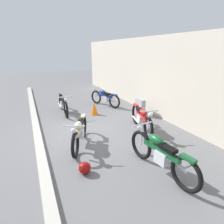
{
  "coord_description": "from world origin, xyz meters",
  "views": [
    {
      "loc": [
        5.97,
        -1.73,
        2.76
      ],
      "look_at": [
        -0.12,
        1.02,
        0.55
      ],
      "focal_mm": 30.38,
      "sensor_mm": 36.0,
      "label": 1
    }
  ],
  "objects_px": {
    "stone_marker": "(140,107)",
    "helmet": "(85,168)",
    "motorcycle_red": "(142,118)",
    "motorcycle_blue": "(105,97)",
    "traffic_cone": "(94,109)",
    "motorcycle_black": "(63,104)",
    "motorcycle_cream": "(80,132)",
    "motorcycle_green": "(160,154)"
  },
  "relations": [
    {
      "from": "stone_marker",
      "to": "helmet",
      "type": "distance_m",
      "value": 4.63
    },
    {
      "from": "motorcycle_red",
      "to": "motorcycle_blue",
      "type": "relative_size",
      "value": 1.14
    },
    {
      "from": "stone_marker",
      "to": "traffic_cone",
      "type": "bearing_deg",
      "value": -114.55
    },
    {
      "from": "motorcycle_blue",
      "to": "traffic_cone",
      "type": "bearing_deg",
      "value": 116.06
    },
    {
      "from": "motorcycle_black",
      "to": "helmet",
      "type": "bearing_deg",
      "value": -3.72
    },
    {
      "from": "traffic_cone",
      "to": "motorcycle_blue",
      "type": "distance_m",
      "value": 1.47
    },
    {
      "from": "motorcycle_blue",
      "to": "motorcycle_cream",
      "type": "xyz_separation_m",
      "value": [
        3.65,
        -2.29,
        0.01
      ]
    },
    {
      "from": "helmet",
      "to": "motorcycle_black",
      "type": "distance_m",
      "value": 4.7
    },
    {
      "from": "stone_marker",
      "to": "motorcycle_black",
      "type": "height_order",
      "value": "motorcycle_black"
    },
    {
      "from": "stone_marker",
      "to": "motorcycle_red",
      "type": "distance_m",
      "value": 1.79
    },
    {
      "from": "motorcycle_green",
      "to": "motorcycle_cream",
      "type": "relative_size",
      "value": 1.16
    },
    {
      "from": "motorcycle_blue",
      "to": "motorcycle_black",
      "type": "xyz_separation_m",
      "value": [
        0.36,
        -2.16,
        0.01
      ]
    },
    {
      "from": "traffic_cone",
      "to": "motorcycle_black",
      "type": "distance_m",
      "value": 1.43
    },
    {
      "from": "helmet",
      "to": "motorcycle_red",
      "type": "bearing_deg",
      "value": 121.58
    },
    {
      "from": "helmet",
      "to": "motorcycle_black",
      "type": "xyz_separation_m",
      "value": [
        -4.67,
        0.39,
        0.3
      ]
    },
    {
      "from": "motorcycle_red",
      "to": "helmet",
      "type": "bearing_deg",
      "value": -43.8
    },
    {
      "from": "traffic_cone",
      "to": "motorcycle_red",
      "type": "relative_size",
      "value": 0.26
    },
    {
      "from": "motorcycle_black",
      "to": "motorcycle_cream",
      "type": "distance_m",
      "value": 3.29
    },
    {
      "from": "stone_marker",
      "to": "traffic_cone",
      "type": "distance_m",
      "value": 2.02
    },
    {
      "from": "helmet",
      "to": "motorcycle_green",
      "type": "height_order",
      "value": "motorcycle_green"
    },
    {
      "from": "motorcycle_green",
      "to": "motorcycle_red",
      "type": "xyz_separation_m",
      "value": [
        -2.2,
        0.9,
        -0.0
      ]
    },
    {
      "from": "traffic_cone",
      "to": "motorcycle_green",
      "type": "height_order",
      "value": "motorcycle_green"
    },
    {
      "from": "motorcycle_cream",
      "to": "motorcycle_blue",
      "type": "bearing_deg",
      "value": 173.43
    },
    {
      "from": "motorcycle_red",
      "to": "motorcycle_blue",
      "type": "bearing_deg",
      "value": -165.74
    },
    {
      "from": "helmet",
      "to": "motorcycle_cream",
      "type": "bearing_deg",
      "value": 169.24
    },
    {
      "from": "stone_marker",
      "to": "motorcycle_green",
      "type": "xyz_separation_m",
      "value": [
        3.73,
        -1.82,
        0.12
      ]
    },
    {
      "from": "stone_marker",
      "to": "motorcycle_blue",
      "type": "height_order",
      "value": "motorcycle_blue"
    },
    {
      "from": "motorcycle_blue",
      "to": "motorcycle_green",
      "type": "bearing_deg",
      "value": 147.39
    },
    {
      "from": "motorcycle_red",
      "to": "motorcycle_blue",
      "type": "xyz_separation_m",
      "value": [
        -3.48,
        0.02,
        -0.04
      ]
    },
    {
      "from": "helmet",
      "to": "traffic_cone",
      "type": "relative_size",
      "value": 0.52
    },
    {
      "from": "stone_marker",
      "to": "motorcycle_green",
      "type": "relative_size",
      "value": 0.32
    },
    {
      "from": "traffic_cone",
      "to": "motorcycle_green",
      "type": "bearing_deg",
      "value": 0.29
    },
    {
      "from": "helmet",
      "to": "motorcycle_blue",
      "type": "xyz_separation_m",
      "value": [
        -5.03,
        2.55,
        0.29
      ]
    },
    {
      "from": "motorcycle_blue",
      "to": "motorcycle_black",
      "type": "distance_m",
      "value": 2.19
    },
    {
      "from": "traffic_cone",
      "to": "motorcycle_blue",
      "type": "relative_size",
      "value": 0.29
    },
    {
      "from": "traffic_cone",
      "to": "motorcycle_red",
      "type": "xyz_separation_m",
      "value": [
        2.37,
        0.93,
        0.2
      ]
    },
    {
      "from": "motorcycle_green",
      "to": "motorcycle_red",
      "type": "distance_m",
      "value": 2.38
    },
    {
      "from": "traffic_cone",
      "to": "motorcycle_green",
      "type": "relative_size",
      "value": 0.25
    },
    {
      "from": "helmet",
      "to": "motorcycle_red",
      "type": "distance_m",
      "value": 2.99
    },
    {
      "from": "motorcycle_cream",
      "to": "motorcycle_black",
      "type": "bearing_deg",
      "value": -156.78
    },
    {
      "from": "helmet",
      "to": "motorcycle_cream",
      "type": "distance_m",
      "value": 1.44
    },
    {
      "from": "helmet",
      "to": "motorcycle_blue",
      "type": "height_order",
      "value": "motorcycle_blue"
    }
  ]
}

